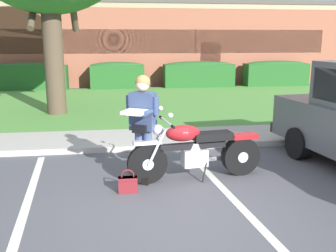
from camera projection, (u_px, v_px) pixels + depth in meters
name	position (u px, v px, depth m)	size (l,w,h in m)	color
ground_plane	(183.00, 201.00, 5.38)	(140.00, 140.00, 0.00)	#4C4C51
curb_strip	(160.00, 147.00, 7.91)	(60.00, 0.20, 0.12)	#ADA89E
concrete_walk	(156.00, 137.00, 8.73)	(60.00, 1.50, 0.08)	#ADA89E
grass_lawn	(141.00, 103.00, 13.53)	(60.00, 8.43, 0.06)	#518E3D
stall_stripe_0	(27.00, 204.00, 5.29)	(0.12, 4.40, 0.01)	silver
stall_stripe_1	(227.00, 193.00, 5.67)	(0.12, 4.40, 0.01)	silver
motorcycle	(201.00, 150.00, 6.20)	(2.24, 0.82, 1.18)	black
rider_person	(142.00, 121.00, 5.88)	(0.59, 0.67, 1.70)	black
handbag	(128.00, 183.00, 5.66)	(0.28, 0.13, 0.36)	maroon
hedge_left	(31.00, 76.00, 16.88)	(3.15, 0.90, 1.24)	#235623
hedge_center_left	(117.00, 75.00, 17.39)	(2.40, 0.90, 1.24)	#235623
hedge_center_right	(199.00, 74.00, 17.90)	(3.28, 0.90, 1.24)	#235623
hedge_right	(276.00, 73.00, 18.41)	(3.04, 0.90, 1.24)	#235623
brick_building	(106.00, 43.00, 22.12)	(25.58, 9.32, 4.08)	#93513D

